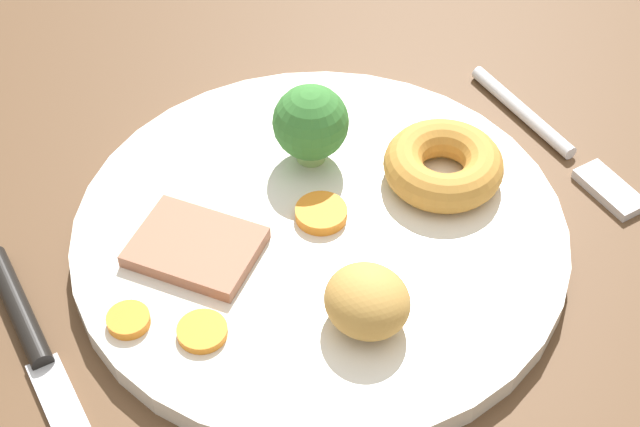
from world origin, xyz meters
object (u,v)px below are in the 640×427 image
(meat_slice_main, at_px, (196,247))
(dinner_plate, at_px, (320,234))
(carrot_coin_front, at_px, (321,213))
(broccoli_floret, at_px, (311,123))
(roast_potato_left, at_px, (367,301))
(carrot_coin_side, at_px, (202,331))
(knife, at_px, (38,352))
(fork, at_px, (556,142))
(carrot_coin_back, at_px, (127,317))
(yorkshire_pudding, at_px, (443,165))

(meat_slice_main, bearing_deg, dinner_plate, 164.08)
(meat_slice_main, relative_size, carrot_coin_front, 2.26)
(dinner_plate, height_order, broccoli_floret, broccoli_floret)
(dinner_plate, height_order, roast_potato_left, roast_potato_left)
(roast_potato_left, bearing_deg, carrot_coin_side, -25.99)
(carrot_coin_side, distance_m, broccoli_floret, 0.14)
(knife, bearing_deg, dinner_plate, 89.43)
(meat_slice_main, bearing_deg, fork, 173.00)
(meat_slice_main, height_order, knife, meat_slice_main)
(carrot_coin_front, height_order, fork, carrot_coin_front)
(roast_potato_left, xyz_separation_m, fork, (-0.18, -0.06, -0.03))
(carrot_coin_front, distance_m, broccoli_floret, 0.06)
(carrot_coin_back, relative_size, fork, 0.15)
(dinner_plate, height_order, carrot_coin_side, carrot_coin_side)
(carrot_coin_front, relative_size, knife, 0.16)
(carrot_coin_side, bearing_deg, dinner_plate, -160.39)
(dinner_plate, bearing_deg, broccoli_floret, -116.41)
(meat_slice_main, height_order, roast_potato_left, roast_potato_left)
(carrot_coin_side, bearing_deg, carrot_coin_back, -44.27)
(fork, bearing_deg, carrot_coin_front, -94.37)
(dinner_plate, bearing_deg, carrot_coin_front, -127.64)
(yorkshire_pudding, relative_size, carrot_coin_side, 2.71)
(dinner_plate, xyz_separation_m, yorkshire_pudding, (-0.08, 0.01, 0.02))
(dinner_plate, bearing_deg, carrot_coin_back, 1.98)
(carrot_coin_side, relative_size, knife, 0.14)
(fork, distance_m, knife, 0.33)
(roast_potato_left, distance_m, fork, 0.20)
(yorkshire_pudding, xyz_separation_m, knife, (0.25, -0.01, -0.02))
(yorkshire_pudding, distance_m, carrot_coin_front, 0.08)
(meat_slice_main, height_order, carrot_coin_side, meat_slice_main)
(carrot_coin_side, xyz_separation_m, fork, (-0.26, -0.02, -0.01))
(dinner_plate, height_order, meat_slice_main, meat_slice_main)
(carrot_coin_front, bearing_deg, meat_slice_main, -11.11)
(dinner_plate, relative_size, yorkshire_pudding, 3.98)
(carrot_coin_side, bearing_deg, roast_potato_left, 154.01)
(yorkshire_pudding, xyz_separation_m, carrot_coin_side, (0.17, 0.03, -0.01))
(yorkshire_pudding, xyz_separation_m, roast_potato_left, (0.10, 0.06, 0.00))
(meat_slice_main, xyz_separation_m, fork, (-0.24, 0.03, -0.01))
(yorkshire_pudding, distance_m, carrot_coin_back, 0.20)
(meat_slice_main, distance_m, yorkshire_pudding, 0.15)
(yorkshire_pudding, bearing_deg, meat_slice_main, -9.77)
(roast_potato_left, xyz_separation_m, knife, (0.15, -0.08, -0.03))
(yorkshire_pudding, bearing_deg, dinner_plate, -4.39)
(carrot_coin_side, bearing_deg, broccoli_floret, -144.46)
(carrot_coin_back, bearing_deg, meat_slice_main, -155.44)
(carrot_coin_back, relative_size, carrot_coin_side, 0.86)
(fork, bearing_deg, broccoli_floret, -111.78)
(knife, bearing_deg, carrot_coin_side, 63.62)
(dinner_plate, relative_size, meat_slice_main, 4.17)
(roast_potato_left, bearing_deg, broccoli_floret, -108.54)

